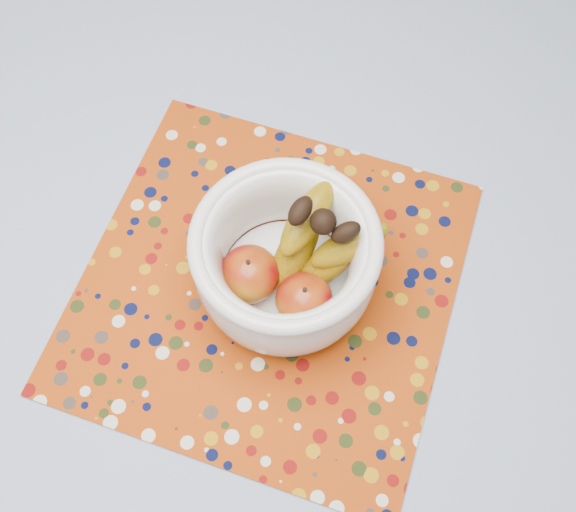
{
  "coord_description": "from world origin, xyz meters",
  "views": [
    {
      "loc": [
        0.26,
        -0.25,
        1.52
      ],
      "look_at": [
        0.09,
        0.02,
        0.84
      ],
      "focal_mm": 42.0,
      "sensor_mm": 36.0,
      "label": 1
    }
  ],
  "objects": [
    {
      "name": "table",
      "position": [
        0.0,
        0.0,
        0.67
      ],
      "size": [
        1.2,
        1.2,
        0.75
      ],
      "color": "brown",
      "rests_on": "ground"
    },
    {
      "name": "tablecloth",
      "position": [
        0.0,
        0.0,
        0.76
      ],
      "size": [
        1.32,
        1.32,
        0.01
      ],
      "primitive_type": "cube",
      "color": "#6480A7",
      "rests_on": "table"
    },
    {
      "name": "placemat",
      "position": [
        0.08,
        0.01,
        0.76
      ],
      "size": [
        0.52,
        0.52,
        0.0
      ],
      "primitive_type": "cube",
      "rotation": [
        0.0,
        0.0,
        0.22
      ],
      "color": "#993508",
      "rests_on": "tablecloth"
    },
    {
      "name": "fruit_bowl",
      "position": [
        0.1,
        0.02,
        0.84
      ],
      "size": [
        0.23,
        0.21,
        0.16
      ],
      "color": "white",
      "rests_on": "placemat"
    }
  ]
}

